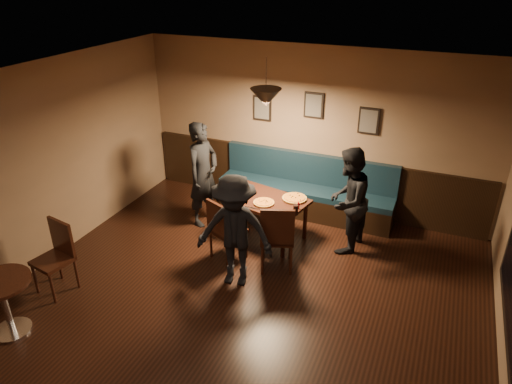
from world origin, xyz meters
TOP-DOWN VIEW (x-y plane):
  - floor at (0.00, 0.00)m, footprint 7.00×7.00m
  - ceiling at (0.00, 0.00)m, footprint 7.00×7.00m
  - wall_back at (0.00, 3.50)m, footprint 6.00×0.00m
  - wall_left at (-3.00, 0.00)m, footprint 0.00×7.00m
  - wainscot at (0.00, 3.47)m, footprint 5.88×0.06m
  - booth_bench at (0.00, 3.20)m, footprint 3.00×0.60m
  - picture_left at (-0.90, 3.47)m, footprint 0.32×0.04m
  - picture_center at (0.00, 3.47)m, footprint 0.32×0.04m
  - picture_right at (0.90, 3.47)m, footprint 0.32×0.04m
  - pendant_lamp at (-0.34, 2.22)m, footprint 0.44×0.44m
  - dining_table at (-0.34, 2.22)m, footprint 1.39×1.05m
  - chair_near_left at (-0.61, 1.48)m, footprint 0.56×0.56m
  - chair_near_right at (0.12, 1.54)m, footprint 0.59×0.59m
  - diner_left at (-1.43, 2.28)m, footprint 0.52×0.70m
  - diner_right at (0.90, 2.39)m, footprint 0.72×0.87m
  - diner_front at (-0.27, 0.99)m, footprint 1.11×0.75m
  - pizza_a at (-0.80, 2.39)m, footprint 0.41×0.41m
  - pizza_b at (-0.30, 2.08)m, footprint 0.41×0.41m
  - pizza_c at (0.08, 2.39)m, footprint 0.39×0.39m
  - soda_glass at (0.25, 1.94)m, footprint 0.09×0.09m
  - tabasco_bottle at (0.23, 2.12)m, footprint 0.04×0.04m
  - napkin_a at (-0.89, 2.45)m, footprint 0.15×0.15m
  - napkin_b at (-0.88, 1.97)m, footprint 0.18×0.18m
  - cutlery_set at (-0.41, 1.88)m, footprint 0.19×0.04m
  - cafe_table at (-2.30, -0.92)m, footprint 0.78×0.78m
  - cafe_chair_far at (-2.37, -0.10)m, footprint 0.50×0.50m

SIDE VIEW (x-z plane):
  - floor at x=0.00m, z-range 0.00..0.00m
  - dining_table at x=-0.34m, z-range 0.00..0.67m
  - cafe_table at x=-2.30m, z-range 0.00..0.73m
  - chair_near_left at x=-0.61m, z-range 0.00..0.96m
  - cafe_chair_far at x=-2.37m, z-range 0.00..0.97m
  - wainscot at x=0.00m, z-range 0.00..1.00m
  - booth_bench at x=0.00m, z-range 0.00..1.00m
  - chair_near_right at x=0.12m, z-range 0.00..1.04m
  - cutlery_set at x=-0.41m, z-range 0.67..0.67m
  - napkin_b at x=-0.88m, z-range 0.67..0.67m
  - napkin_a at x=-0.89m, z-range 0.67..0.67m
  - pizza_b at x=-0.30m, z-range 0.67..0.70m
  - pizza_a at x=-0.80m, z-range 0.67..0.70m
  - pizza_c at x=0.08m, z-range 0.67..0.71m
  - tabasco_bottle at x=0.23m, z-range 0.67..0.79m
  - soda_glass at x=0.25m, z-range 0.67..0.82m
  - diner_front at x=-0.27m, z-range 0.00..1.59m
  - diner_right at x=0.90m, z-range 0.00..1.62m
  - diner_left at x=-1.43m, z-range 0.00..1.73m
  - wall_back at x=0.00m, z-range -1.60..4.40m
  - wall_left at x=-3.00m, z-range -2.10..4.90m
  - picture_left at x=-0.90m, z-range 1.49..1.91m
  - picture_right at x=0.90m, z-range 1.49..1.91m
  - picture_center at x=0.00m, z-range 1.64..2.06m
  - pendant_lamp at x=-0.34m, z-range 2.12..2.38m
  - ceiling at x=0.00m, z-range 2.80..2.80m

